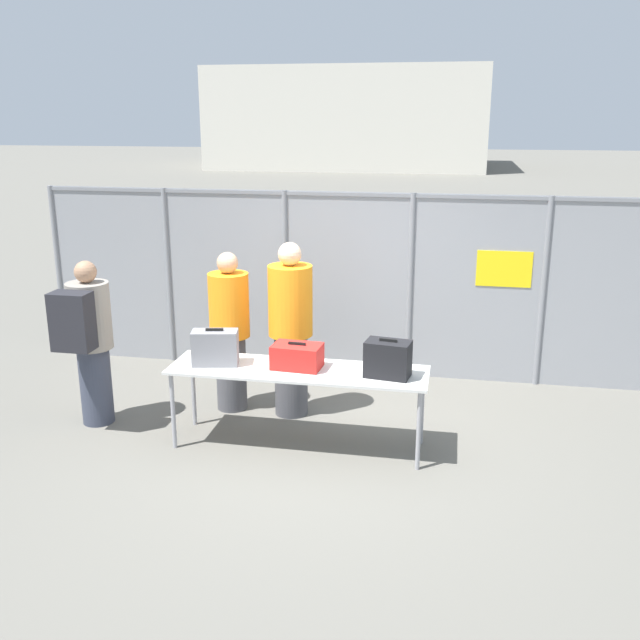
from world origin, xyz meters
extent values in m
plane|color=#605E56|center=(0.00, 0.00, 0.00)|extent=(120.00, 120.00, 0.00)
cylinder|color=gray|center=(-3.65, 2.12, 1.07)|extent=(0.07, 0.07, 2.14)
cylinder|color=gray|center=(-2.19, 2.12, 1.07)|extent=(0.07, 0.07, 2.14)
cylinder|color=gray|center=(-0.73, 2.12, 1.07)|extent=(0.07, 0.07, 2.14)
cylinder|color=gray|center=(0.73, 2.12, 1.07)|extent=(0.07, 0.07, 2.14)
cylinder|color=gray|center=(2.19, 2.12, 1.07)|extent=(0.07, 0.07, 2.14)
cube|color=gray|center=(0.00, 2.12, 1.07)|extent=(7.31, 0.01, 2.14)
cube|color=gray|center=(0.00, 2.12, 2.11)|extent=(7.31, 0.04, 0.04)
cube|color=yellow|center=(1.76, 2.11, 1.32)|extent=(0.60, 0.01, 0.40)
cube|color=silver|center=(-0.13, 0.07, 0.74)|extent=(2.35, 0.64, 0.02)
cylinder|color=#99999E|center=(-1.24, -0.19, 0.37)|extent=(0.04, 0.04, 0.73)
cylinder|color=#99999E|center=(0.99, -0.19, 0.37)|extent=(0.04, 0.04, 0.73)
cylinder|color=#99999E|center=(-1.24, 0.33, 0.37)|extent=(0.04, 0.04, 0.73)
cylinder|color=#99999E|center=(0.99, 0.33, 0.37)|extent=(0.04, 0.04, 0.73)
cube|color=slate|center=(-0.89, 0.05, 0.92)|extent=(0.45, 0.29, 0.32)
cube|color=black|center=(-0.89, 0.05, 1.09)|extent=(0.16, 0.06, 0.02)
cube|color=red|center=(-0.14, 0.10, 0.86)|extent=(0.46, 0.32, 0.22)
cube|color=black|center=(-0.14, 0.10, 0.99)|extent=(0.16, 0.04, 0.02)
cube|color=black|center=(0.69, 0.03, 0.92)|extent=(0.42, 0.29, 0.32)
cube|color=black|center=(0.69, 0.03, 1.09)|extent=(0.16, 0.05, 0.02)
cylinder|color=#383D4C|center=(-2.21, 0.21, 0.39)|extent=(0.31, 0.31, 0.78)
cylinder|color=gray|center=(-2.21, 0.21, 1.10)|extent=(0.41, 0.41, 0.65)
sphere|color=#A57A5B|center=(-2.21, 0.21, 1.54)|extent=(0.21, 0.21, 0.21)
cube|color=#232328|center=(-2.21, -0.10, 1.14)|extent=(0.37, 0.22, 0.55)
cylinder|color=#4C4C51|center=(-0.36, 0.78, 0.42)|extent=(0.33, 0.33, 0.85)
cylinder|color=orange|center=(-0.36, 0.78, 1.20)|extent=(0.44, 0.44, 0.71)
sphere|color=beige|center=(-0.36, 0.78, 1.67)|extent=(0.23, 0.23, 0.23)
cylinder|color=#4C4C51|center=(-1.00, 0.80, 0.39)|extent=(0.31, 0.31, 0.79)
cylinder|color=orange|center=(-1.00, 0.80, 1.12)|extent=(0.41, 0.41, 0.66)
sphere|color=tan|center=(-1.00, 0.80, 1.55)|extent=(0.21, 0.21, 0.21)
cube|color=silver|center=(2.40, 4.51, 0.41)|extent=(3.14, 1.21, 0.46)
sphere|color=black|center=(1.85, 3.83, 0.33)|extent=(0.67, 0.67, 0.67)
sphere|color=black|center=(1.85, 5.18, 0.33)|extent=(0.67, 0.67, 0.67)
cylinder|color=#59595B|center=(0.28, 4.51, 0.23)|extent=(1.10, 0.06, 0.06)
cube|color=beige|center=(-5.03, 37.14, 2.73)|extent=(15.16, 10.57, 5.46)
camera|label=1|loc=(1.22, -5.84, 2.97)|focal=40.00mm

